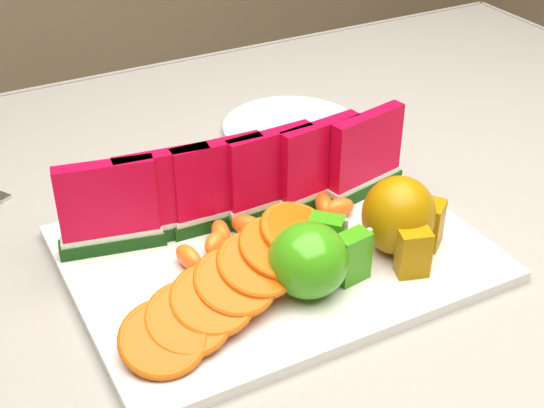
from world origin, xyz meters
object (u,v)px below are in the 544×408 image
platter (275,253)px  pear_cluster (401,218)px  side_plate (291,128)px  apple_cluster (314,258)px

platter → pear_cluster: bearing=-29.2°
platter → side_plate: bearing=57.5°
platter → pear_cluster: 0.13m
platter → apple_cluster: size_ratio=3.53×
platter → side_plate: size_ratio=1.72×
platter → apple_cluster: (0.00, -0.07, 0.04)m
apple_cluster → side_plate: apple_cluster is taller
pear_cluster → side_plate: pear_cluster is taller
platter → apple_cluster: apple_cluster is taller
platter → pear_cluster: pear_cluster is taller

